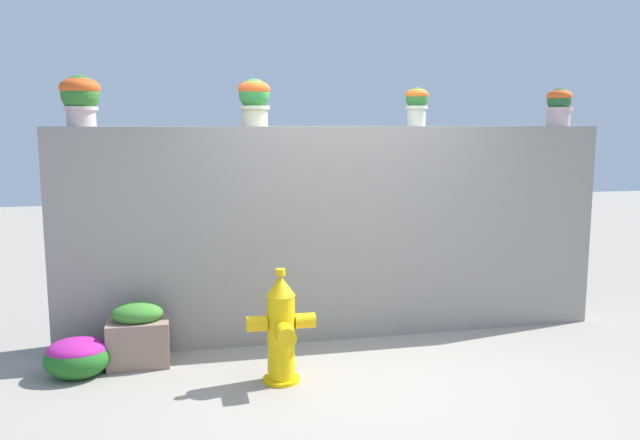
{
  "coord_description": "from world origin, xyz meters",
  "views": [
    {
      "loc": [
        -1.45,
        -4.57,
        1.97
      ],
      "look_at": [
        -0.21,
        0.97,
        1.12
      ],
      "focal_mm": 36.22,
      "sensor_mm": 36.0,
      "label": 1
    }
  ],
  "objects_px": {
    "potted_plant_0": "(80,96)",
    "flower_bush_left": "(77,356)",
    "potted_plant_1": "(254,98)",
    "fire_hydrant": "(281,330)",
    "planter_box": "(138,335)",
    "potted_plant_2": "(417,103)",
    "potted_plant_3": "(559,105)"
  },
  "relations": [
    {
      "from": "potted_plant_0",
      "to": "potted_plant_3",
      "type": "xyz_separation_m",
      "value": [
        4.45,
        -0.03,
        -0.04
      ]
    },
    {
      "from": "potted_plant_3",
      "to": "planter_box",
      "type": "relative_size",
      "value": 0.7
    },
    {
      "from": "potted_plant_3",
      "to": "potted_plant_1",
      "type": "bearing_deg",
      "value": 179.65
    },
    {
      "from": "potted_plant_1",
      "to": "potted_plant_2",
      "type": "xyz_separation_m",
      "value": [
        1.51,
        -0.03,
        -0.03
      ]
    },
    {
      "from": "potted_plant_0",
      "to": "fire_hydrant",
      "type": "relative_size",
      "value": 0.48
    },
    {
      "from": "flower_bush_left",
      "to": "potted_plant_3",
      "type": "bearing_deg",
      "value": 7.58
    },
    {
      "from": "planter_box",
      "to": "fire_hydrant",
      "type": "bearing_deg",
      "value": -29.48
    },
    {
      "from": "potted_plant_1",
      "to": "flower_bush_left",
      "type": "height_order",
      "value": "potted_plant_1"
    },
    {
      "from": "potted_plant_2",
      "to": "fire_hydrant",
      "type": "bearing_deg",
      "value": -144.1
    },
    {
      "from": "potted_plant_0",
      "to": "potted_plant_3",
      "type": "relative_size",
      "value": 1.15
    },
    {
      "from": "potted_plant_3",
      "to": "fire_hydrant",
      "type": "bearing_deg",
      "value": -160.03
    },
    {
      "from": "potted_plant_1",
      "to": "planter_box",
      "type": "bearing_deg",
      "value": -155.64
    },
    {
      "from": "potted_plant_0",
      "to": "flower_bush_left",
      "type": "relative_size",
      "value": 0.83
    },
    {
      "from": "potted_plant_0",
      "to": "planter_box",
      "type": "relative_size",
      "value": 0.8
    },
    {
      "from": "potted_plant_3",
      "to": "planter_box",
      "type": "bearing_deg",
      "value": -173.6
    },
    {
      "from": "fire_hydrant",
      "to": "flower_bush_left",
      "type": "relative_size",
      "value": 1.74
    },
    {
      "from": "potted_plant_3",
      "to": "flower_bush_left",
      "type": "relative_size",
      "value": 0.72
    },
    {
      "from": "potted_plant_1",
      "to": "flower_bush_left",
      "type": "bearing_deg",
      "value": -157.69
    },
    {
      "from": "fire_hydrant",
      "to": "potted_plant_1",
      "type": "bearing_deg",
      "value": 92.69
    },
    {
      "from": "potted_plant_3",
      "to": "fire_hydrant",
      "type": "distance_m",
      "value": 3.58
    },
    {
      "from": "potted_plant_3",
      "to": "planter_box",
      "type": "xyz_separation_m",
      "value": [
        -4.03,
        -0.45,
        -1.9
      ]
    },
    {
      "from": "potted_plant_0",
      "to": "planter_box",
      "type": "bearing_deg",
      "value": -49.16
    },
    {
      "from": "flower_bush_left",
      "to": "fire_hydrant",
      "type": "bearing_deg",
      "value": -16.91
    },
    {
      "from": "potted_plant_2",
      "to": "flower_bush_left",
      "type": "xyz_separation_m",
      "value": [
        -3.01,
        -0.58,
        -2.0
      ]
    },
    {
      "from": "potted_plant_0",
      "to": "planter_box",
      "type": "distance_m",
      "value": 2.05
    },
    {
      "from": "planter_box",
      "to": "potted_plant_2",
      "type": "bearing_deg",
      "value": 9.77
    },
    {
      "from": "potted_plant_0",
      "to": "flower_bush_left",
      "type": "bearing_deg",
      "value": -94.01
    },
    {
      "from": "planter_box",
      "to": "flower_bush_left",
      "type": "bearing_deg",
      "value": -162.53
    },
    {
      "from": "potted_plant_2",
      "to": "potted_plant_3",
      "type": "relative_size",
      "value": 0.97
    },
    {
      "from": "potted_plant_3",
      "to": "flower_bush_left",
      "type": "xyz_separation_m",
      "value": [
        -4.49,
        -0.6,
        -1.99
      ]
    },
    {
      "from": "potted_plant_3",
      "to": "planter_box",
      "type": "distance_m",
      "value": 4.48
    },
    {
      "from": "potted_plant_0",
      "to": "potted_plant_1",
      "type": "bearing_deg",
      "value": -0.45
    }
  ]
}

